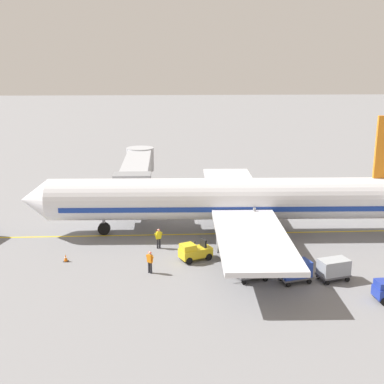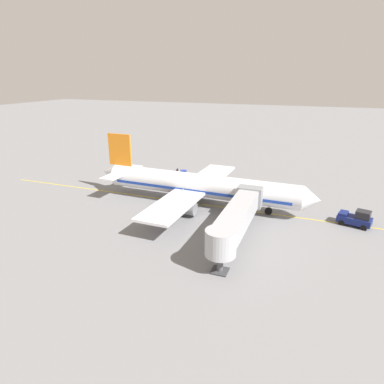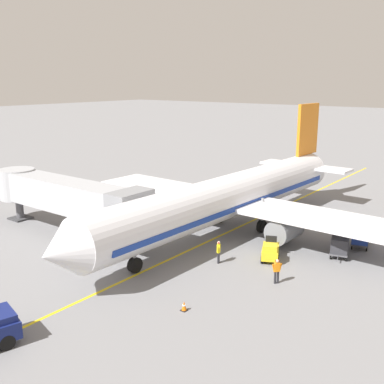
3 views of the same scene
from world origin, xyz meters
The scene contains 13 objects.
ground_plane centered at (0.00, 0.00, 0.00)m, with size 400.00×400.00×0.00m, color slate.
gate_lead_in_line centered at (0.00, 0.00, 0.00)m, with size 0.24×80.00×0.01m, color gold.
parked_airliner centered at (0.00, -1.49, 3.19)m, with size 30.15×37.29×10.63m.
jet_bridge centered at (10.96, 7.51, 3.46)m, with size 17.72×3.50×4.98m.
pushback_tractor centered at (0.08, 22.03, 1.10)m, with size 3.26×4.82×2.40m.
baggage_tug_lead centered at (-6.05, 2.16, 0.71)m, with size 2.15×2.77×1.62m.
baggage_tug_trailing centered at (-13.54, -10.29, 0.71)m, with size 1.43×2.58×1.62m.
baggage_cart_front centered at (-9.90, -1.69, 0.95)m, with size 1.84×2.98×1.58m.
baggage_cart_second_in_train centered at (-10.47, -4.68, 0.95)m, with size 1.84×2.98×1.58m.
baggage_cart_third_in_train centered at (-10.28, -7.48, 0.95)m, with size 1.84×2.98×1.58m.
ground_crew_wing_walker centered at (-8.33, 5.58, 0.95)m, with size 0.52×0.62×1.69m.
ground_crew_loader centered at (-3.31, 5.01, 0.95)m, with size 0.39×0.69×1.69m.
safety_cone_nose_left centered at (-5.80, 12.22, 0.29)m, with size 0.36×0.36×0.59m.
Camera 2 is at (48.66, 15.89, 20.10)m, focal length 31.41 mm.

